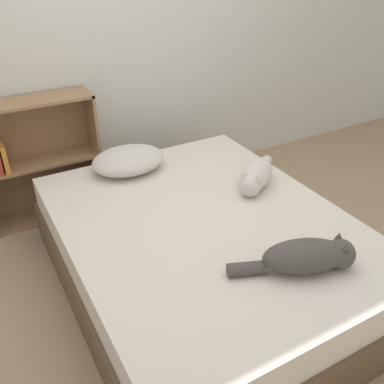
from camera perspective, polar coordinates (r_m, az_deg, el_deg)
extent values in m
plane|color=#997F60|center=(2.62, 1.57, -11.91)|extent=(8.00, 8.00, 0.00)
cube|color=silver|center=(3.21, -11.43, 20.80)|extent=(8.00, 0.06, 2.50)
cube|color=brown|center=(2.54, 1.61, -9.75)|extent=(1.50, 1.91, 0.26)
cube|color=beige|center=(2.39, 1.69, -5.60)|extent=(1.46, 1.86, 0.20)
ellipsoid|color=beige|center=(2.83, -8.48, 4.24)|extent=(0.48, 0.37, 0.15)
ellipsoid|color=beige|center=(2.65, 8.59, 2.42)|extent=(0.38, 0.36, 0.16)
sphere|color=beige|center=(2.52, 7.77, 0.80)|extent=(0.13, 0.13, 0.13)
cone|color=beige|center=(2.49, 8.66, 2.02)|extent=(0.04, 0.04, 0.03)
cone|color=beige|center=(2.50, 7.11, 2.31)|extent=(0.04, 0.04, 0.03)
cylinder|color=beige|center=(2.87, 9.64, 3.62)|extent=(0.16, 0.15, 0.06)
ellipsoid|color=#47423D|center=(2.03, 14.81, -8.25)|extent=(0.44, 0.31, 0.15)
sphere|color=#47423D|center=(2.10, 19.11, -7.79)|extent=(0.14, 0.14, 0.14)
cone|color=#47423D|center=(2.09, 19.02, -5.54)|extent=(0.04, 0.04, 0.03)
cone|color=#47423D|center=(2.03, 19.92, -6.82)|extent=(0.04, 0.04, 0.03)
cylinder|color=#47423D|center=(1.98, 7.31, -10.12)|extent=(0.19, 0.13, 0.06)
cube|color=#8E6B47|center=(3.23, -12.82, 5.55)|extent=(0.02, 0.26, 0.88)
cube|color=#8E6B47|center=(3.36, -18.23, -2.65)|extent=(0.80, 0.26, 0.02)
cube|color=#8E6B47|center=(3.00, -20.94, 11.24)|extent=(0.80, 0.26, 0.02)
cube|color=#8E6B47|center=(3.16, -19.50, 3.90)|extent=(0.76, 0.26, 0.02)
cube|color=#8E6B47|center=(3.27, -19.94, 4.71)|extent=(0.80, 0.02, 0.88)
cube|color=orange|center=(3.06, -23.79, 4.27)|extent=(0.03, 0.16, 0.19)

